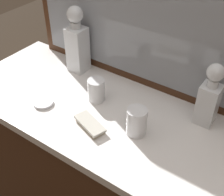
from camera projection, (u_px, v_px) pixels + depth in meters
The scene contains 8 objects.
dresser at pixel (112, 178), 1.45m from camera, with size 1.40×0.54×0.84m.
dresser_mirror at pixel (151, 1), 1.12m from camera, with size 1.17×0.03×0.76m.
crystal_decanter_right at pixel (209, 100), 1.09m from camera, with size 0.07×0.07×0.26m.
crystal_decanter_far_left at pixel (77, 46), 1.37m from camera, with size 0.08×0.08×0.32m.
crystal_tumbler_front at pixel (96, 91), 1.23m from camera, with size 0.07×0.07×0.10m.
crystal_tumbler_far_left at pixel (136, 122), 1.07m from camera, with size 0.08×0.08×0.11m.
silver_brush_rear at pixel (90, 125), 1.12m from camera, with size 0.15×0.10×0.02m.
porcelain_dish at pixel (43, 103), 1.23m from camera, with size 0.08×0.08×0.01m.
Camera 1 is at (0.51, -0.73, 1.63)m, focal length 47.59 mm.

